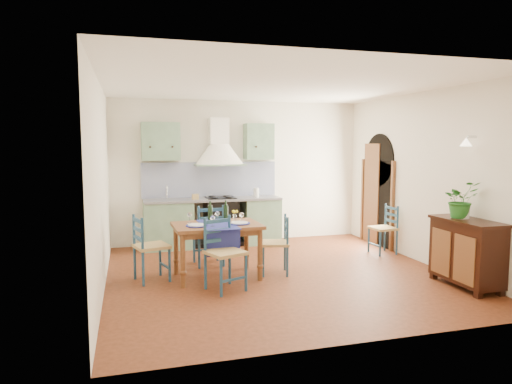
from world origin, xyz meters
TOP-DOWN VIEW (x-y plane):
  - floor at (0.00, 0.00)m, footprint 5.00×5.00m
  - back_wall at (-0.47, 2.29)m, footprint 5.00×0.96m
  - right_wall at (2.50, 0.28)m, footprint 0.26×5.00m
  - left_wall at (-2.50, 0.00)m, footprint 0.04×5.00m
  - ceiling at (0.00, 0.00)m, footprint 5.00×5.00m
  - dining_table at (-0.92, 0.08)m, footprint 1.27×0.96m
  - chair_near at (-0.95, -0.50)m, footprint 0.59×0.59m
  - chair_far at (-0.92, 0.79)m, footprint 0.49×0.49m
  - chair_left at (-1.89, 0.16)m, footprint 0.55×0.55m
  - chair_right at (-0.03, 0.03)m, footprint 0.50×0.50m
  - chair_spare at (2.23, 0.73)m, footprint 0.44×0.44m
  - sideboard at (2.26, -1.28)m, footprint 0.50×1.05m
  - potted_plant at (2.24, -1.15)m, footprint 0.47×0.41m

SIDE VIEW (x-z plane):
  - floor at x=0.00m, z-range 0.00..0.00m
  - chair_spare at x=2.23m, z-range 0.01..0.88m
  - chair_right at x=-0.03m, z-range 0.02..0.90m
  - chair_left at x=-1.89m, z-range 0.02..0.97m
  - chair_near at x=-0.95m, z-range 0.02..0.99m
  - sideboard at x=2.26m, z-range 0.04..0.98m
  - chair_far at x=-0.92m, z-range 0.02..1.01m
  - dining_table at x=-0.92m, z-range 0.15..1.26m
  - back_wall at x=-0.47m, z-range -0.35..2.45m
  - potted_plant at x=2.24m, z-range 0.94..1.44m
  - right_wall at x=2.50m, z-range -0.06..2.74m
  - left_wall at x=-2.50m, z-range 0.00..2.80m
  - ceiling at x=0.00m, z-range 2.80..2.81m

